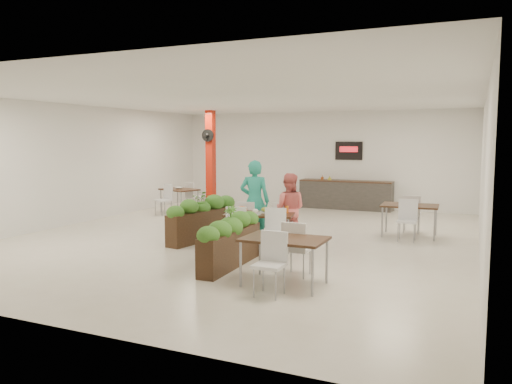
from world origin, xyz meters
TOP-DOWN VIEW (x-y plane):
  - ground at (0.00, 0.00)m, footprint 12.00×12.00m
  - room_shell at (0.00, 0.00)m, footprint 10.10×12.10m
  - red_column at (-3.00, 3.79)m, footprint 0.40×0.41m
  - service_counter at (1.00, 5.65)m, footprint 3.00×0.64m
  - main_table at (0.80, -1.01)m, footprint 1.55×1.85m
  - diner_man at (0.41, -0.35)m, footprint 0.74×0.57m
  - diner_woman at (1.21, -0.35)m, footprint 0.86×0.74m
  - planter_left at (-0.72, -0.72)m, footprint 0.70×2.12m
  - planter_right at (0.91, -2.55)m, footprint 0.45×2.08m
  - side_table_a at (-3.51, 2.69)m, footprint 1.35×1.66m
  - side_table_b at (3.49, 1.65)m, footprint 1.30×1.63m
  - side_table_c at (2.19, -3.23)m, footprint 1.29×1.62m

SIDE VIEW (x-z plane):
  - ground at x=0.00m, z-range 0.00..0.00m
  - service_counter at x=1.00m, z-range -0.61..1.59m
  - planter_right at x=0.91m, z-range -0.03..1.06m
  - planter_left at x=-0.72m, z-range -0.03..1.10m
  - side_table_a at x=-3.51m, z-range 0.16..1.09m
  - side_table_c at x=2.19m, z-range 0.17..1.09m
  - side_table_b at x=3.49m, z-range 0.17..1.10m
  - main_table at x=0.80m, z-range 0.17..1.10m
  - diner_woman at x=1.21m, z-range 0.00..1.55m
  - diner_man at x=0.41m, z-range 0.00..1.82m
  - red_column at x=-3.00m, z-range 0.04..3.24m
  - room_shell at x=0.00m, z-range 0.40..3.62m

